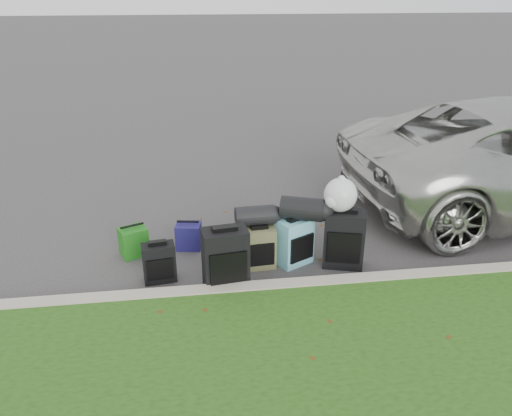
{
  "coord_description": "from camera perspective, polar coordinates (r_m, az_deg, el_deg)",
  "views": [
    {
      "loc": [
        -0.9,
        -5.7,
        3.21
      ],
      "look_at": [
        -0.1,
        0.2,
        0.55
      ],
      "focal_mm": 35.0,
      "sensor_mm": 36.0,
      "label": 1
    }
  ],
  "objects": [
    {
      "name": "suitcase_teal",
      "position": [
        6.23,
        4.48,
        -3.88
      ],
      "size": [
        0.49,
        0.42,
        0.6
      ],
      "primitive_type": "cube",
      "rotation": [
        0.0,
        0.0,
        0.48
      ],
      "color": "teal",
      "rests_on": "ground"
    },
    {
      "name": "suitcase_large_black_right",
      "position": [
        6.23,
        10.01,
        -3.52
      ],
      "size": [
        0.55,
        0.41,
        0.73
      ],
      "primitive_type": "cube",
      "rotation": [
        0.0,
        0.0,
        -0.27
      ],
      "color": "black",
      "rests_on": "ground"
    },
    {
      "name": "tote_green",
      "position": [
        6.65,
        -13.8,
        -3.74
      ],
      "size": [
        0.41,
        0.37,
        0.38
      ],
      "primitive_type": "cube",
      "rotation": [
        0.0,
        0.0,
        0.4
      ],
      "color": "#1D6B17",
      "rests_on": "ground"
    },
    {
      "name": "tote_navy",
      "position": [
        6.69,
        -7.7,
        -3.18
      ],
      "size": [
        0.36,
        0.3,
        0.34
      ],
      "primitive_type": "cube",
      "rotation": [
        0.0,
        0.0,
        -0.17
      ],
      "color": "navy",
      "rests_on": "ground"
    },
    {
      "name": "duffel_left",
      "position": [
        6.06,
        -0.17,
        -0.91
      ],
      "size": [
        0.48,
        0.27,
        0.25
      ],
      "primitive_type": "cylinder",
      "rotation": [
        0.0,
        1.57,
        0.04
      ],
      "color": "black",
      "rests_on": "suitcase_olive"
    },
    {
      "name": "suitcase_olive",
      "position": [
        6.15,
        0.38,
        -4.56
      ],
      "size": [
        0.4,
        0.27,
        0.53
      ],
      "primitive_type": "cube",
      "rotation": [
        0.0,
        0.0,
        0.08
      ],
      "color": "#46472C",
      "rests_on": "ground"
    },
    {
      "name": "suitcase_small_black",
      "position": [
        6.0,
        -11.01,
        -6.15
      ],
      "size": [
        0.4,
        0.26,
        0.47
      ],
      "primitive_type": "cube",
      "rotation": [
        0.0,
        0.0,
        0.13
      ],
      "color": "black",
      "rests_on": "ground"
    },
    {
      "name": "trash_bag",
      "position": [
        6.03,
        9.63,
        1.48
      ],
      "size": [
        0.4,
        0.4,
        0.4
      ],
      "primitive_type": "sphere",
      "color": "silver",
      "rests_on": "suitcase_large_black_right"
    },
    {
      "name": "ground",
      "position": [
        6.61,
        1.1,
        -5.01
      ],
      "size": [
        120.0,
        120.0,
        0.0
      ],
      "primitive_type": "plane",
      "color": "#383535",
      "rests_on": "ground"
    },
    {
      "name": "curb",
      "position": [
        5.73,
        2.64,
        -9.18
      ],
      "size": [
        120.0,
        0.18,
        0.15
      ],
      "primitive_type": "cube",
      "color": "#9E937F",
      "rests_on": "ground"
    },
    {
      "name": "duffel_right",
      "position": [
        6.06,
        5.27,
        -0.08
      ],
      "size": [
        0.58,
        0.45,
        0.29
      ],
      "primitive_type": "cylinder",
      "rotation": [
        0.0,
        1.57,
        -0.35
      ],
      "color": "black",
      "rests_on": "suitcase_teal"
    },
    {
      "name": "suitcase_large_black_left",
      "position": [
        5.72,
        -3.5,
        -5.84
      ],
      "size": [
        0.54,
        0.37,
        0.73
      ],
      "primitive_type": "cube",
      "rotation": [
        0.0,
        0.0,
        0.13
      ],
      "color": "black",
      "rests_on": "ground"
    }
  ]
}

